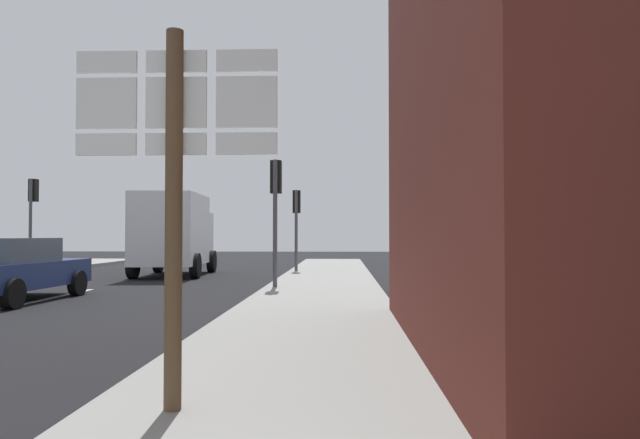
{
  "coord_description": "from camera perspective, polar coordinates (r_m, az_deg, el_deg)",
  "views": [
    {
      "loc": [
        7.08,
        -4.12,
        1.53
      ],
      "look_at": [
        6.43,
        12.65,
        1.99
      ],
      "focal_mm": 32.55,
      "sensor_mm": 36.0,
      "label": 1
    }
  ],
  "objects": [
    {
      "name": "sidewalk_right",
      "position": [
        12.22,
        -0.35,
        -8.44
      ],
      "size": [
        3.15,
        44.0,
        0.14
      ],
      "primitive_type": "cube",
      "color": "gray",
      "rests_on": "ground"
    },
    {
      "name": "delivery_truck",
      "position": [
        22.66,
        -14.14,
        -1.21
      ],
      "size": [
        2.71,
        5.11,
        3.05
      ],
      "color": "silver",
      "rests_on": "ground"
    },
    {
      "name": "traffic_light_far_left",
      "position": [
        25.76,
        -26.42,
        1.41
      ],
      "size": [
        0.3,
        0.49,
        3.78
      ],
      "color": "#47474C",
      "rests_on": "ground"
    },
    {
      "name": "traffic_light_far_right",
      "position": [
        23.01,
        -2.33,
        0.74
      ],
      "size": [
        0.3,
        0.49,
        3.32
      ],
      "color": "#47474C",
      "rests_on": "ground"
    },
    {
      "name": "traffic_light_near_right",
      "position": [
        15.89,
        -4.37,
        2.49
      ],
      "size": [
        0.3,
        0.49,
        3.58
      ],
      "color": "#47474C",
      "rests_on": "ground"
    },
    {
      "name": "sedan_far",
      "position": [
        15.18,
        -28.14,
        -4.29
      ],
      "size": [
        2.1,
        4.27,
        1.47
      ],
      "color": "navy",
      "rests_on": "ground"
    },
    {
      "name": "route_sign_post",
      "position": [
        4.85,
        -14.09,
        4.04
      ],
      "size": [
        1.66,
        0.14,
        3.2
      ],
      "color": "brown",
      "rests_on": "ground"
    },
    {
      "name": "ground_plane",
      "position": [
        15.86,
        -24.49,
        -6.97
      ],
      "size": [
        80.0,
        80.0,
        0.0
      ],
      "primitive_type": "plane",
      "color": "black"
    }
  ]
}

